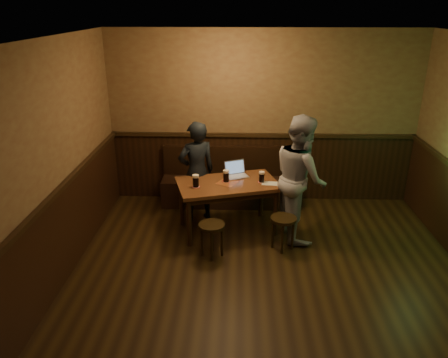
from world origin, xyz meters
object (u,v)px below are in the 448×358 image
object	(u,v)px
pub_table	(228,189)
person_grey	(300,178)
person_suit	(197,172)
stool_right	(283,224)
pint_left	(196,181)
stool_left	(212,230)
laptop	(236,172)
pint_right	(262,177)
bench	(229,186)
pint_mid	(226,176)

from	to	relation	value
pub_table	person_grey	xyz separation A→B (m)	(1.01, -0.10, 0.23)
person_suit	person_grey	size ratio (longest dim) A/B	0.88
pub_table	person_suit	xyz separation A→B (m)	(-0.47, 0.33, 0.13)
stool_right	pint_left	size ratio (longest dim) A/B	2.63
stool_left	pint_left	size ratio (longest dim) A/B	2.61
stool_right	pub_table	bearing A→B (deg)	145.95
pub_table	pint_left	xyz separation A→B (m)	(-0.44, -0.17, 0.19)
laptop	person_grey	size ratio (longest dim) A/B	0.22
laptop	stool_left	bearing A→B (deg)	-130.06
pint_right	person_suit	xyz separation A→B (m)	(-0.96, 0.29, -0.05)
bench	person_suit	bearing A→B (deg)	-127.36
pub_table	stool_right	bearing A→B (deg)	-50.04
person_suit	stool_right	bearing A→B (deg)	120.80
stool_right	bench	bearing A→B (deg)	117.68
laptop	person_grey	bearing A→B (deg)	-45.58
stool_left	pint_right	world-z (taller)	pint_right
pint_mid	person_suit	bearing A→B (deg)	146.58
person_grey	pint_right	bearing A→B (deg)	64.80
stool_left	stool_right	distance (m)	0.98
stool_right	pint_mid	bearing A→B (deg)	145.19
pub_table	pint_left	bearing A→B (deg)	-174.76
pub_table	pint_left	size ratio (longest dim) A/B	8.74
stool_left	pint_mid	xyz separation A→B (m)	(0.16, 0.76, 0.47)
pub_table	pint_mid	xyz separation A→B (m)	(-0.02, 0.03, 0.19)
pint_right	stool_left	bearing A→B (deg)	-131.22
pub_table	pint_right	xyz separation A→B (m)	(0.49, 0.04, 0.18)
pint_left	pint_right	distance (m)	0.95
laptop	person_suit	distance (m)	0.59
pint_right	laptop	size ratio (longest dim) A/B	0.42
bench	pint_right	bearing A→B (deg)	-61.85
bench	stool_left	size ratio (longest dim) A/B	4.68
stool_right	pint_left	world-z (taller)	pint_left
pint_mid	person_grey	distance (m)	1.04
bench	pub_table	size ratio (longest dim) A/B	1.39
pint_left	person_suit	world-z (taller)	person_suit
pint_left	stool_left	bearing A→B (deg)	-65.74
stool_left	pint_right	distance (m)	1.12
laptop	person_suit	world-z (taller)	person_suit
pint_mid	pint_right	world-z (taller)	pint_mid
stool_right	pint_right	bearing A→B (deg)	116.89
person_grey	person_suit	bearing A→B (deg)	63.37
pint_mid	person_grey	bearing A→B (deg)	-7.31
stool_left	laptop	xyz separation A→B (m)	(0.30, 1.00, 0.44)
bench	laptop	distance (m)	0.85
pub_table	bench	bearing A→B (deg)	74.01
pint_right	person_suit	bearing A→B (deg)	163.09
person_suit	stool_left	bearing A→B (deg)	80.24
pint_mid	person_grey	size ratio (longest dim) A/B	0.10
bench	person_suit	world-z (taller)	person_suit
pint_right	laptop	bearing A→B (deg)	147.66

